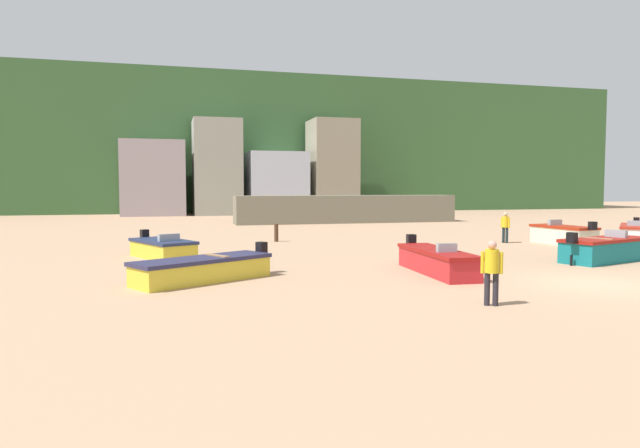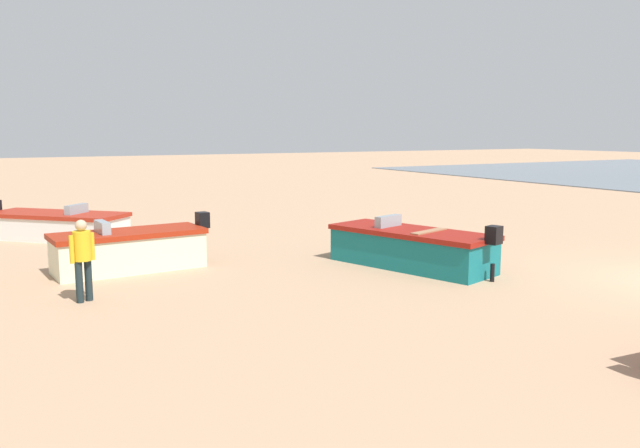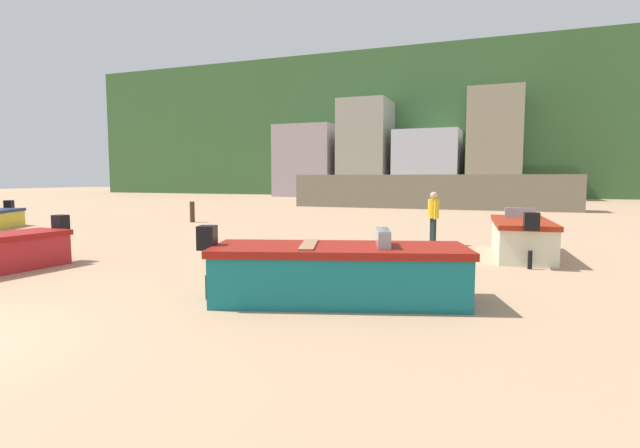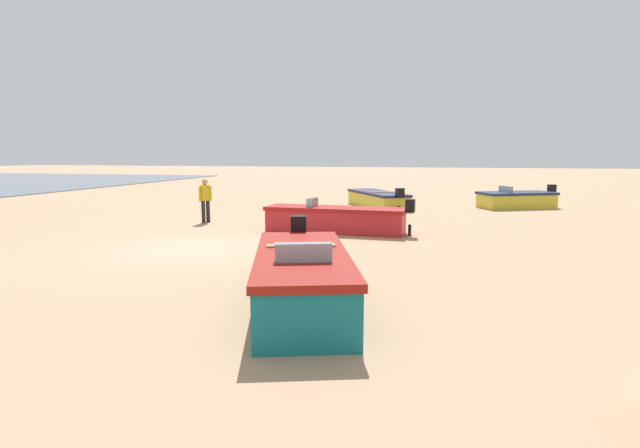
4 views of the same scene
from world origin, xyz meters
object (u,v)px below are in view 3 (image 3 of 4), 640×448
boat_cream_4 (521,238)px  beach_walker_foreground (433,214)px  boat_teal_5 (339,273)px  mooring_post_near_water (192,212)px

boat_cream_4 → beach_walker_foreground: beach_walker_foreground is taller
boat_teal_5 → beach_walker_foreground: (0.47, 7.54, 0.47)m
boat_cream_4 → mooring_post_near_water: (-13.94, 5.22, -0.02)m
boat_cream_4 → mooring_post_near_water: boat_cream_4 is taller
boat_cream_4 → boat_teal_5: (-2.93, -6.15, -0.01)m
boat_cream_4 → boat_teal_5: bearing=-120.1°
boat_cream_4 → beach_walker_foreground: size_ratio=2.37×
boat_cream_4 → boat_teal_5: boat_cream_4 is taller
mooring_post_near_water → boat_teal_5: bearing=-45.9°
mooring_post_near_water → beach_walker_foreground: (11.48, -3.82, 0.48)m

